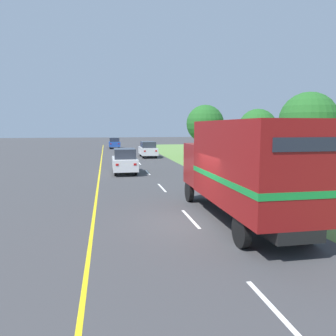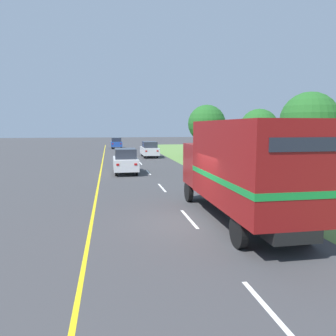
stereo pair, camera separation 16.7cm
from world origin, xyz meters
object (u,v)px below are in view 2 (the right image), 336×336
at_px(lead_car_white, 125,161).
at_px(lead_car_white_ahead, 149,149).
at_px(roadside_tree_mid, 259,128).
at_px(roadside_tree_near, 309,121).
at_px(highway_sign, 265,155).
at_px(lead_car_blue_ahead, 116,143).
at_px(horse_trailer_truck, 242,167).
at_px(roadside_tree_far, 207,124).

bearing_deg(lead_car_white, lead_car_white_ahead, 75.23).
bearing_deg(roadside_tree_mid, roadside_tree_near, -95.32).
xyz_separation_m(highway_sign, roadside_tree_near, (4.63, 3.09, 1.94)).
bearing_deg(lead_car_white, roadside_tree_mid, 18.38).
bearing_deg(lead_car_blue_ahead, lead_car_white, -89.98).
distance_m(horse_trailer_truck, highway_sign, 6.88).
bearing_deg(highway_sign, lead_car_blue_ahead, 101.02).
relative_size(horse_trailer_truck, highway_sign, 2.69).
xyz_separation_m(horse_trailer_truck, lead_car_blue_ahead, (-3.60, 43.62, -1.16)).
bearing_deg(lead_car_white_ahead, lead_car_white, -104.77).
distance_m(lead_car_white_ahead, roadside_tree_mid, 13.14).
relative_size(roadside_tree_near, roadside_tree_mid, 1.12).
bearing_deg(roadside_tree_near, lead_car_white, 157.49).
xyz_separation_m(lead_car_white_ahead, lead_car_blue_ahead, (-3.46, 16.71, -0.02)).
xyz_separation_m(lead_car_blue_ahead, roadside_tree_mid, (12.87, -25.53, 2.51)).
distance_m(horse_trailer_truck, lead_car_blue_ahead, 43.79).
bearing_deg(lead_car_blue_ahead, highway_sign, -78.98).
relative_size(roadside_tree_mid, roadside_tree_far, 0.86).
height_order(lead_car_white, highway_sign, highway_sign).
relative_size(horse_trailer_truck, roadside_tree_mid, 1.57).
distance_m(roadside_tree_mid, roadside_tree_far, 8.07).
height_order(highway_sign, roadside_tree_far, roadside_tree_far).
bearing_deg(lead_car_white_ahead, horse_trailer_truck, -89.71).
xyz_separation_m(lead_car_white, lead_car_blue_ahead, (-0.01, 29.81, -0.05)).
xyz_separation_m(lead_car_white_ahead, roadside_tree_mid, (9.41, -8.83, 2.49)).
height_order(roadside_tree_near, roadside_tree_far, roadside_tree_far).
xyz_separation_m(lead_car_white, roadside_tree_far, (9.99, 11.80, 2.93)).
bearing_deg(lead_car_blue_ahead, roadside_tree_mid, -63.25).
height_order(lead_car_white, lead_car_blue_ahead, lead_car_white).
relative_size(lead_car_white_ahead, lead_car_blue_ahead, 1.06).
distance_m(lead_car_white_ahead, highway_sign, 21.54).
bearing_deg(roadside_tree_mid, lead_car_white_ahead, 136.82).
distance_m(lead_car_blue_ahead, highway_sign, 38.59).
height_order(horse_trailer_truck, roadside_tree_near, roadside_tree_near).
height_order(lead_car_blue_ahead, highway_sign, highway_sign).
bearing_deg(lead_car_white_ahead, roadside_tree_far, -11.18).
height_order(lead_car_white, roadside_tree_far, roadside_tree_far).
height_order(lead_car_white_ahead, lead_car_blue_ahead, lead_car_white_ahead).
xyz_separation_m(highway_sign, roadside_tree_far, (2.63, 19.87, 1.89)).
bearing_deg(roadside_tree_mid, lead_car_white, -161.62).
distance_m(roadside_tree_near, roadside_tree_mid, 9.30).
bearing_deg(roadside_tree_near, highway_sign, -146.31).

